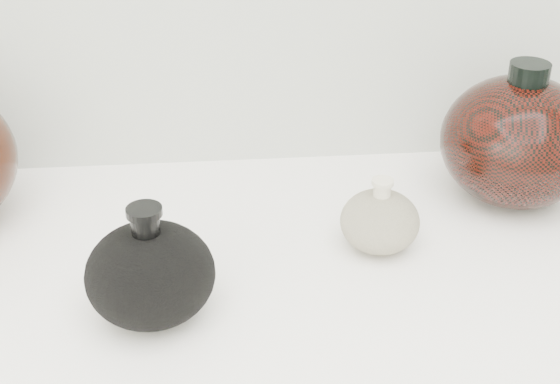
{
  "coord_description": "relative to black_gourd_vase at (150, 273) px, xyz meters",
  "views": [
    {
      "loc": [
        -0.1,
        0.17,
        1.44
      ],
      "look_at": [
        -0.04,
        0.92,
        1.0
      ],
      "focal_mm": 50.0,
      "sensor_mm": 36.0,
      "label": 1
    }
  ],
  "objects": [
    {
      "name": "black_gourd_vase",
      "position": [
        0.0,
        0.0,
        0.0
      ],
      "size": [
        0.14,
        0.14,
        0.14
      ],
      "color": "black",
      "rests_on": "display_counter"
    },
    {
      "name": "cream_gourd_vase",
      "position": [
        0.27,
        0.11,
        -0.02
      ],
      "size": [
        0.13,
        0.13,
        0.09
      ],
      "color": "beige",
      "rests_on": "display_counter"
    },
    {
      "name": "right_round_pot",
      "position": [
        0.47,
        0.21,
        0.03
      ],
      "size": [
        0.23,
        0.23,
        0.19
      ],
      "color": "black",
      "rests_on": "display_counter"
    }
  ]
}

